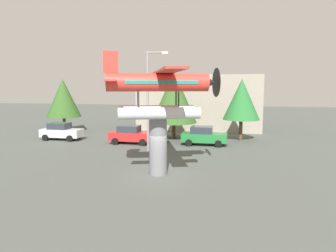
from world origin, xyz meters
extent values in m
plane|color=#4C514C|center=(0.00, 0.00, 0.00)|extent=(140.00, 140.00, 0.00)
cylinder|color=slate|center=(0.00, 0.00, 1.80)|extent=(1.10, 1.10, 3.59)
cylinder|color=silver|center=(0.33, -0.94, 3.94)|extent=(4.76, 2.24, 0.70)
cylinder|color=#333338|center=(1.30, -0.08, 4.74)|extent=(0.13, 0.13, 0.90)
cylinder|color=#333338|center=(-0.97, -0.87, 4.74)|extent=(0.13, 0.13, 0.90)
cylinder|color=silver|center=(-0.33, 0.94, 3.94)|extent=(4.76, 2.24, 0.70)
cylinder|color=#333338|center=(0.97, 0.87, 4.74)|extent=(0.13, 0.13, 0.90)
cylinder|color=#333338|center=(-1.30, 0.08, 4.74)|extent=(0.13, 0.13, 0.90)
cylinder|color=red|center=(0.00, 0.00, 5.74)|extent=(6.22, 3.07, 1.10)
cube|color=teal|center=(0.19, 0.07, 5.74)|extent=(4.47, 2.50, 0.20)
cone|color=#262628|center=(3.07, 1.07, 5.74)|extent=(0.95, 1.06, 0.88)
cylinder|color=black|center=(3.45, 1.20, 5.74)|extent=(0.63, 1.71, 1.80)
cube|color=red|center=(0.38, 0.13, 6.35)|extent=(4.45, 10.19, 0.12)
cube|color=red|center=(-2.65, -0.92, 5.84)|extent=(1.58, 2.87, 0.10)
cube|color=red|center=(-2.65, -0.92, 6.94)|extent=(0.89, 0.41, 1.30)
cube|color=silver|center=(-12.75, 10.40, 0.72)|extent=(4.20, 1.70, 0.80)
cube|color=#2D333D|center=(-13.00, 10.40, 1.44)|extent=(2.00, 1.56, 0.64)
cylinder|color=black|center=(-11.40, 9.50, 0.32)|extent=(0.64, 0.22, 0.64)
cylinder|color=black|center=(-11.40, 11.30, 0.32)|extent=(0.64, 0.22, 0.64)
cylinder|color=black|center=(-14.10, 9.50, 0.32)|extent=(0.64, 0.22, 0.64)
cylinder|color=black|center=(-14.10, 11.30, 0.32)|extent=(0.64, 0.22, 0.64)
cube|color=red|center=(-5.02, 9.81, 0.72)|extent=(4.20, 1.70, 0.80)
cube|color=#2D333D|center=(-5.27, 9.81, 1.44)|extent=(2.00, 1.56, 0.64)
cylinder|color=black|center=(-3.67, 8.91, 0.32)|extent=(0.64, 0.22, 0.64)
cylinder|color=black|center=(-3.67, 10.71, 0.32)|extent=(0.64, 0.22, 0.64)
cylinder|color=black|center=(-6.37, 8.91, 0.32)|extent=(0.64, 0.22, 0.64)
cylinder|color=black|center=(-6.37, 10.71, 0.32)|extent=(0.64, 0.22, 0.64)
cube|color=#237A38|center=(1.90, 10.50, 0.72)|extent=(4.20, 1.70, 0.80)
cube|color=#2D333D|center=(1.65, 10.50, 1.44)|extent=(2.00, 1.56, 0.64)
cylinder|color=black|center=(3.25, 9.60, 0.32)|extent=(0.64, 0.22, 0.64)
cylinder|color=black|center=(3.25, 11.40, 0.32)|extent=(0.64, 0.22, 0.64)
cylinder|color=black|center=(0.55, 9.60, 0.32)|extent=(0.64, 0.22, 0.64)
cylinder|color=black|center=(0.55, 11.40, 0.32)|extent=(0.64, 0.22, 0.64)
cylinder|color=gray|center=(-2.49, 6.62, 4.16)|extent=(0.18, 0.18, 8.33)
cylinder|color=gray|center=(-1.69, 6.62, 8.23)|extent=(1.60, 0.12, 0.12)
cube|color=silver|center=(-0.99, 6.62, 8.18)|extent=(0.50, 0.28, 0.20)
cube|color=#9E9384|center=(0.21, 22.00, 3.43)|extent=(15.23, 6.76, 6.86)
cylinder|color=brown|center=(-15.47, 15.63, 0.91)|extent=(0.36, 0.36, 1.82)
cone|color=#335B23|center=(-15.47, 15.63, 4.09)|extent=(4.08, 4.08, 4.53)
cylinder|color=brown|center=(-1.57, 13.47, 0.86)|extent=(0.36, 0.36, 1.71)
cone|color=#335B23|center=(-1.57, 13.47, 4.37)|extent=(4.79, 4.79, 5.32)
cylinder|color=brown|center=(5.28, 13.81, 1.07)|extent=(0.36, 0.36, 2.14)
cone|color=#287033|center=(5.28, 13.81, 4.19)|extent=(3.69, 3.69, 4.10)
camera|label=1|loc=(4.59, -18.78, 5.53)|focal=33.74mm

